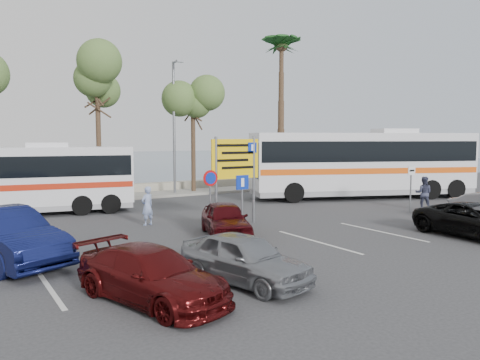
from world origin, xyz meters
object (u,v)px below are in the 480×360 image
car_red (225,219)px  pedestrian_far (424,193)px  car_blue (3,237)px  street_lamp_right (174,121)px  coach_bus_right (362,166)px  suv_black (477,221)px  car_silver_a (244,258)px  car_maroon (151,275)px  direction_sign (235,166)px  coach_bus_left (10,182)px  pedestrian_near (147,206)px

car_red → pedestrian_far: pedestrian_far is taller
car_blue → car_red: size_ratio=1.32×
street_lamp_right → coach_bus_right: size_ratio=0.61×
street_lamp_right → suv_black: bearing=-76.8°
coach_bus_right → car_red: (-12.31, -5.00, -1.28)m
car_silver_a → car_maroon: 2.40m
direction_sign → suv_black: (6.00, -6.70, -1.82)m
coach_bus_right → suv_black: bearing=-115.9°
coach_bus_left → pedestrian_far: size_ratio=6.63×
car_silver_a → coach_bus_left: bearing=90.5°
car_red → suv_black: car_red is taller
coach_bus_right → car_maroon: 19.86m
coach_bus_left → car_maroon: size_ratio=2.72×
coach_bus_left → pedestrian_far: coach_bus_left is taller
car_blue → direction_sign: bearing=-9.2°
car_maroon → car_red: car_red is taller
direction_sign → car_red: 2.89m
car_maroon → car_red: size_ratio=1.11×
pedestrian_near → coach_bus_right: bearing=164.7°
direction_sign → coach_bus_left: size_ratio=0.33×
direction_sign → car_maroon: bearing=-133.1°
street_lamp_right → pedestrian_near: street_lamp_right is taller
coach_bus_right → car_blue: 20.17m
street_lamp_right → car_silver_a: (-5.87, -17.02, -3.98)m
car_maroon → street_lamp_right: bearing=46.2°
car_red → pedestrian_far: size_ratio=2.20×
street_lamp_right → coach_bus_left: street_lamp_right is taller
coach_bus_left → coach_bus_right: bearing=-12.3°
coach_bus_left → suv_black: (13.50, -14.00, -0.94)m
coach_bus_right → car_red: size_ratio=3.64×
pedestrian_far → coach_bus_left: bearing=27.1°
pedestrian_near → car_blue: bearing=10.6°
direction_sign → car_blue: size_ratio=0.75×
coach_bus_left → car_red: bearing=-56.2°
car_maroon → suv_black: suv_black is taller
car_silver_a → pedestrian_far: bearing=6.3°
coach_bus_right → coach_bus_left: bearing=167.7°
car_blue → car_maroon: size_ratio=1.19×
street_lamp_right → direction_sign: 10.73m
coach_bus_right → pedestrian_near: bearing=-173.9°
coach_bus_right → pedestrian_near: coach_bus_right is taller
coach_bus_left → suv_black: 19.47m
street_lamp_right → coach_bus_right: 11.61m
pedestrian_far → coach_bus_right: bearing=-46.0°
car_blue → pedestrian_near: (5.58, 3.50, 0.01)m
car_maroon → car_silver_a: bearing=-17.9°
car_silver_a → pedestrian_near: pedestrian_near is taller
direction_sign → pedestrian_far: bearing=-8.7°
street_lamp_right → pedestrian_far: size_ratio=4.85×
direction_sign → pedestrian_near: bearing=149.8°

